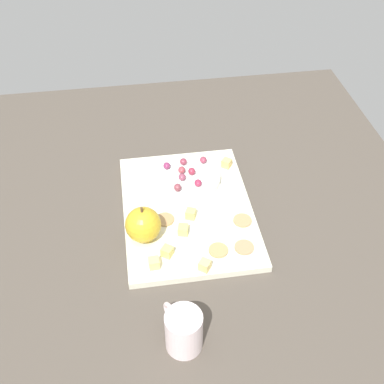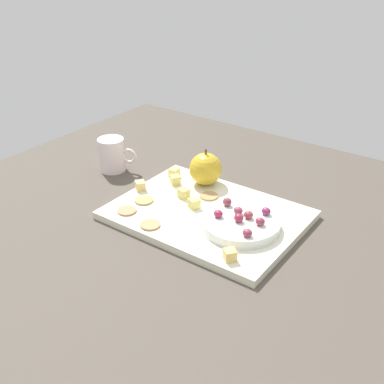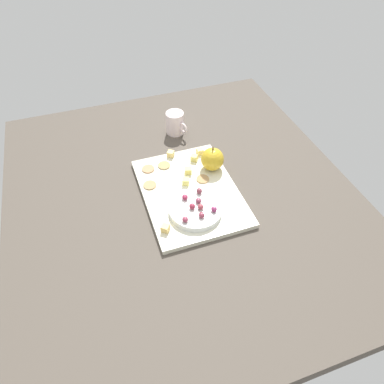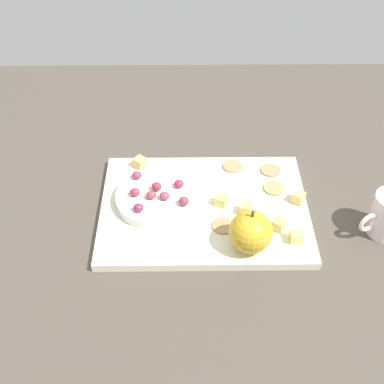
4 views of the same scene
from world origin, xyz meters
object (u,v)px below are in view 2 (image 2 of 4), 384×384
Objects in this scene: cracker_2 at (127,211)px; grape_7 at (248,215)px; cheese_cube_2 at (194,203)px; grape_2 at (260,221)px; cheese_cube_3 at (230,255)px; cheese_cube_4 at (140,186)px; cracker_0 at (150,225)px; grape_0 at (238,211)px; cheese_cube_0 at (175,180)px; cheese_cube_5 at (174,173)px; cup at (112,155)px; grape_4 at (247,233)px; grape_5 at (218,214)px; platter at (207,215)px; grape_6 at (227,202)px; cheese_cube_1 at (184,193)px; cracker_1 at (144,200)px; grape_1 at (238,219)px; grape_3 at (266,211)px; apple_whole at (206,169)px; cracker_3 at (209,196)px; serving_dish at (241,223)px.

grape_7 is at bearing -157.40° from cracker_2.
grape_2 is at bearing 177.72° from cheese_cube_2.
cheese_cube_3 is 1.00× the size of cheese_cube_4.
grape_0 reaches higher than cracker_0.
cheese_cube_0 reaches higher than cracker_0.
cup reaches higher than cheese_cube_5.
cracker_0 is 7.63cm from cracker_2.
cracker_2 is at bearing 8.81° from grape_4.
grape_2 is at bearing 164.90° from grape_7.
grape_5 is (7.91, -8.31, 1.64)cm from cheese_cube_3.
platter is 13.27cm from grape_2.
cheese_cube_0 reaches higher than platter.
grape_6 is (-16.74, 4.31, 1.76)cm from cheese_cube_0.
cheese_cube_1 is 0.51× the size of cracker_1.
grape_6 is at bearing -40.17° from grape_1.
grape_3 is at bearing -84.40° from grape_4.
grape_1 is 4.18cm from grape_5.
cheese_cube_5 is at bearing -36.44° from cheese_cube_2.
apple_whole is 16.22cm from cracker_1.
cheese_cube_0 is 21.14cm from grape_0.
cheese_cube_1 is at bearing 37.91° from cracker_3.
grape_0 is at bearing -154.51° from cracker_2.
grape_7 reaches higher than cracker_2.
grape_4 is at bearing -171.19° from cracker_2.
cheese_cube_2 reaches higher than serving_dish.
cheese_cube_5 is 18.78cm from cracker_2.
grape_4 is at bearing 162.26° from grape_5.
serving_dish is 2.26cm from grape_1.
cheese_cube_4 is (4.60, 6.85, 0.00)cm from cheese_cube_0.
cracker_0 reaches higher than platter.
cheese_cube_3 is at bearing 137.84° from platter.
cracker_0 is (2.89, 10.88, -0.82)cm from cheese_cube_2.
grape_4 is at bearing 159.18° from cheese_cube_1.
grape_5 is 1.00× the size of grape_6.
grape_0 is at bearing 153.41° from cracker_3.
platter is at bearing 120.73° from cracker_3.
cheese_cube_0 is 1.10× the size of grape_7.
cheese_cube_3 is 31.99cm from cheese_cube_4.
grape_4 is at bearing 177.17° from cracker_1.
cup is at bearing -2.83° from grape_3.
cheese_cube_2 is 1.00× the size of cheese_cube_4.
grape_6 is at bearing 10.58° from grape_3.
grape_6 is at bearing 151.83° from cracker_3.
grape_5 is at bearing 132.33° from apple_whole.
serving_dish is 8.31× the size of grape_2.
cracker_2 is at bearing 63.16° from cheese_cube_1.
cracker_1 is (-4.05, 3.53, -0.82)cm from cheese_cube_4.
grape_5 is 4.90cm from grape_6.
grape_0 and grape_7 have the same top height.
grape_7 is (-12.97, 5.49, 2.50)cm from cracker_3.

